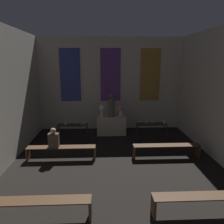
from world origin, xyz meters
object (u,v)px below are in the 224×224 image
altar (111,125)px  pew_back_right (166,148)px  candle_rack_right (152,126)px  flower_vase_left (102,109)px  pew_second_right (205,200)px  candle_rack_left (73,127)px  flower_vase_right (121,109)px  person_seated (54,139)px  statue (111,106)px  pew_second_left (36,205)px  pew_back_left (61,150)px

altar → pew_back_right: 3.38m
altar → candle_rack_right: 2.12m
flower_vase_left → candle_rack_right: (2.16, -1.22, -0.51)m
candle_rack_right → pew_second_right: candle_rack_right is taller
candle_rack_left → flower_vase_right: bearing=29.5°
flower_vase_left → person_seated: (-1.72, -2.78, -0.46)m
statue → altar: bearing=0.0°
flower_vase_right → pew_second_right: (1.47, -5.90, -0.88)m
statue → person_seated: (-2.17, -2.78, -0.62)m
flower_vase_right → candle_rack_left: 2.53m
statue → pew_second_left: (-1.92, -5.90, -1.04)m
altar → pew_back_left: 3.38m
candle_rack_right → pew_back_left: size_ratio=0.52×
statue → person_seated: 3.58m
altar → candle_rack_left: (-1.70, -1.22, 0.29)m
flower_vase_left → pew_back_left: (-1.47, -2.78, -0.88)m
candle_rack_left → candle_rack_right: bearing=-0.0°
pew_second_left → pew_back_right: 4.95m
flower_vase_left → candle_rack_left: 1.82m
flower_vase_left → pew_back_right: size_ratio=0.22×
flower_vase_right → pew_back_left: 3.76m
pew_second_left → pew_back_left: size_ratio=1.00×
pew_second_right → pew_back_right: 3.11m
candle_rack_left → pew_back_left: size_ratio=0.52×
flower_vase_left → candle_rack_left: flower_vase_left is taller
flower_vase_right → pew_second_left: flower_vase_right is taller
pew_second_left → candle_rack_right: bearing=52.2°
statue → candle_rack_right: size_ratio=0.87×
altar → statue: bearing=0.0°
altar → candle_rack_right: size_ratio=1.08×
pew_back_left → pew_second_right: bearing=-39.0°
pew_back_left → altar: bearing=55.4°
altar → statue: 0.96m
candle_rack_right → pew_second_right: (0.21, -4.68, -0.37)m
flower_vase_left → candle_rack_right: size_ratio=0.43×
pew_back_left → statue: bearing=55.4°
flower_vase_left → pew_second_right: bearing=-68.1°
pew_second_left → pew_back_left: (0.00, 3.11, 0.00)m
candle_rack_left → pew_second_left: 4.70m
pew_second_left → flower_vase_left: bearing=76.0°
candle_rack_left → pew_back_right: bearing=-23.4°
statue → flower_vase_right: (0.45, 0.00, -0.16)m
pew_back_right → flower_vase_right: bearing=117.8°
flower_vase_left → pew_back_left: size_ratio=0.22×
statue → flower_vase_right: size_ratio=2.02×
flower_vase_right → person_seated: 3.85m
candle_rack_right → pew_back_left: bearing=-156.7°
altar → pew_second_right: bearing=-71.9°
flower_vase_left → pew_back_right: 3.76m
candle_rack_right → pew_second_right: size_ratio=0.52×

